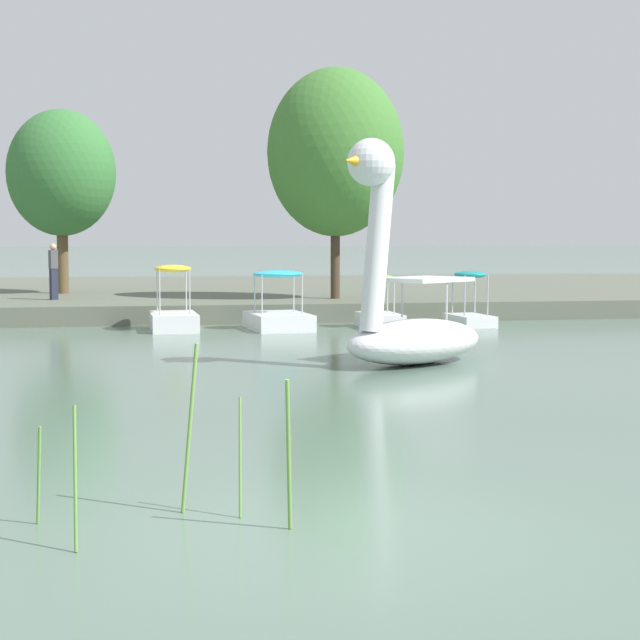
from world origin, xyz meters
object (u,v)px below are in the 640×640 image
object	(u,v)px
swan_boat	(406,311)
pedal_boat_yellow	(173,312)
pedal_boat_cyan	(278,313)
tree_broadleaf_left	(335,153)
person_on_path	(53,271)
pedal_boat_lime	(380,314)
pedal_boat_teal	(470,308)
tree_sapling_by_fence	(61,173)

from	to	relation	value
swan_boat	pedal_boat_yellow	size ratio (longest dim) A/B	1.89
swan_boat	pedal_boat_cyan	world-z (taller)	swan_boat
tree_broadleaf_left	person_on_path	size ratio (longest dim) A/B	4.13
pedal_boat_cyan	tree_broadleaf_left	bearing A→B (deg)	60.87
pedal_boat_lime	tree_broadleaf_left	distance (m)	6.23
pedal_boat_lime	pedal_boat_cyan	bearing A→B (deg)	-179.22
tree_broadleaf_left	person_on_path	bearing A→B (deg)	174.04
swan_boat	pedal_boat_teal	xyz separation A→B (m)	(3.96, 8.10, -0.53)
pedal_boat_lime	person_on_path	distance (m)	10.22
swan_boat	pedal_boat_cyan	size ratio (longest dim) A/B	1.69
swan_boat	pedal_boat_yellow	distance (m)	9.14
swan_boat	person_on_path	world-z (taller)	swan_boat
pedal_boat_teal	person_on_path	world-z (taller)	person_on_path
pedal_boat_yellow	tree_sapling_by_fence	size ratio (longest dim) A/B	0.36
pedal_boat_yellow	pedal_boat_lime	bearing A→B (deg)	-1.73
swan_boat	pedal_boat_cyan	xyz separation A→B (m)	(-1.32, 7.98, -0.61)
pedal_boat_yellow	person_on_path	size ratio (longest dim) A/B	1.31
pedal_boat_cyan	pedal_boat_yellow	bearing A→B (deg)	175.73
pedal_boat_lime	pedal_boat_yellow	size ratio (longest dim) A/B	0.85
pedal_boat_teal	pedal_boat_yellow	size ratio (longest dim) A/B	0.82
pedal_boat_teal	pedal_boat_yellow	distance (m)	8.00
swan_boat	tree_broadleaf_left	size ratio (longest dim) A/B	0.60
pedal_boat_cyan	person_on_path	distance (m)	7.99
pedal_boat_teal	tree_broadleaf_left	distance (m)	6.75
pedal_boat_cyan	swan_boat	bearing A→B (deg)	-80.60
pedal_boat_lime	tree_sapling_by_fence	distance (m)	13.03
pedal_boat_teal	person_on_path	distance (m)	12.43
tree_sapling_by_fence	tree_broadleaf_left	bearing A→B (deg)	-28.27
pedal_boat_cyan	tree_sapling_by_fence	bearing A→B (deg)	124.59
pedal_boat_cyan	pedal_boat_yellow	world-z (taller)	pedal_boat_yellow
pedal_boat_teal	tree_sapling_by_fence	bearing A→B (deg)	142.68
pedal_boat_yellow	tree_broadleaf_left	bearing A→B (deg)	38.43
pedal_boat_yellow	tree_broadleaf_left	world-z (taller)	tree_broadleaf_left
tree_broadleaf_left	tree_sapling_by_fence	size ratio (longest dim) A/B	1.15
tree_sapling_by_fence	person_on_path	world-z (taller)	tree_sapling_by_fence
pedal_boat_lime	person_on_path	size ratio (longest dim) A/B	1.11
tree_sapling_by_fence	pedal_boat_cyan	bearing A→B (deg)	-55.41
tree_sapling_by_fence	pedal_boat_yellow	bearing A→B (deg)	-68.81
pedal_boat_lime	pedal_boat_cyan	size ratio (longest dim) A/B	0.76
tree_sapling_by_fence	person_on_path	bearing A→B (deg)	-90.78
pedal_boat_lime	tree_sapling_by_fence	world-z (taller)	tree_sapling_by_fence
pedal_boat_teal	pedal_boat_cyan	bearing A→B (deg)	-178.75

